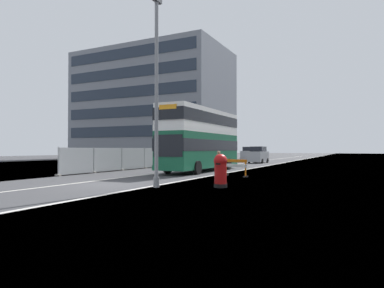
% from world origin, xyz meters
% --- Properties ---
extents(ground, '(140.00, 280.00, 0.10)m').
position_xyz_m(ground, '(0.59, 0.10, -0.05)').
color(ground, '#38383A').
extents(double_decker_bus, '(2.84, 11.22, 5.09)m').
position_xyz_m(double_decker_bus, '(0.06, 11.81, 2.71)').
color(double_decker_bus, '#145638').
rests_on(double_decker_bus, ground).
extents(lamppost_foreground, '(0.29, 0.70, 9.19)m').
position_xyz_m(lamppost_foreground, '(3.11, 0.17, 4.36)').
color(lamppost_foreground, gray).
rests_on(lamppost_foreground, ground).
extents(red_pillar_postbox, '(0.66, 0.66, 1.61)m').
position_xyz_m(red_pillar_postbox, '(5.86, 1.58, 0.88)').
color(red_pillar_postbox, black).
rests_on(red_pillar_postbox, ground).
extents(roadworks_barrier, '(1.76, 0.86, 1.16)m').
position_xyz_m(roadworks_barrier, '(4.39, 7.98, 0.74)').
color(roadworks_barrier, orange).
rests_on(roadworks_barrier, ground).
extents(construction_site_fence, '(0.44, 20.60, 2.00)m').
position_xyz_m(construction_site_fence, '(-6.52, 13.06, 0.96)').
color(construction_site_fence, '#A8AAAD').
rests_on(construction_site_fence, ground).
extents(car_oncoming_near, '(1.92, 4.38, 2.17)m').
position_xyz_m(car_oncoming_near, '(-0.23, 30.14, 1.03)').
color(car_oncoming_near, gray).
rests_on(car_oncoming_near, ground).
extents(car_receding_mid, '(1.97, 4.54, 2.19)m').
position_xyz_m(car_receding_mid, '(-4.22, 39.40, 1.04)').
color(car_receding_mid, gray).
rests_on(car_receding_mid, ground).
extents(bare_tree_far_verge_near, '(2.21, 2.55, 4.38)m').
position_xyz_m(bare_tree_far_verge_near, '(-11.38, 40.83, 2.15)').
color(bare_tree_far_verge_near, '#4C3D2D').
rests_on(bare_tree_far_verge_near, ground).
extents(bare_tree_far_verge_mid, '(2.77, 3.21, 5.44)m').
position_xyz_m(bare_tree_far_verge_mid, '(-16.31, 42.69, 2.46)').
color(bare_tree_far_verge_mid, '#4C3D2D').
rests_on(bare_tree_far_verge_mid, ground).
extents(pedestrian_at_kerb, '(0.34, 0.34, 1.73)m').
position_xyz_m(pedestrian_at_kerb, '(3.89, 6.20, 0.87)').
color(pedestrian_at_kerb, '#2D3342').
rests_on(pedestrian_at_kerb, ground).
extents(backdrop_office_block, '(27.38, 16.02, 19.83)m').
position_xyz_m(backdrop_office_block, '(-23.10, 39.99, 9.92)').
color(backdrop_office_block, gray).
rests_on(backdrop_office_block, ground).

